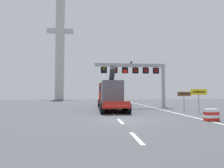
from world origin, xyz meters
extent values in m
plane|color=#424449|center=(0.00, 0.00, 0.00)|extent=(112.00, 112.00, 0.00)
cube|color=silver|center=(-0.42, -6.00, 0.01)|extent=(0.20, 2.60, 0.01)
cube|color=silver|center=(-0.42, -0.53, 0.01)|extent=(0.20, 2.60, 0.01)
cube|color=silver|center=(-0.42, 4.94, 0.01)|extent=(0.20, 2.60, 0.01)
cube|color=silver|center=(-0.42, 10.42, 0.01)|extent=(0.20, 2.60, 0.01)
cube|color=silver|center=(-0.42, 15.89, 0.01)|extent=(0.20, 2.60, 0.01)
cube|color=silver|center=(-0.42, 21.36, 0.01)|extent=(0.20, 2.60, 0.01)
cube|color=silver|center=(-0.42, 26.83, 0.01)|extent=(0.20, 2.60, 0.01)
cube|color=silver|center=(-0.42, 32.30, 0.01)|extent=(0.20, 2.60, 0.01)
cube|color=silver|center=(-0.42, 37.77, 0.01)|extent=(0.20, 2.60, 0.01)
cube|color=silver|center=(-0.42, 43.25, 0.01)|extent=(0.20, 2.60, 0.01)
cube|color=silver|center=(-0.42, 48.72, 0.01)|extent=(0.20, 2.60, 0.01)
cube|color=silver|center=(-0.42, 54.19, 0.01)|extent=(0.20, 2.60, 0.01)
cube|color=silver|center=(6.20, 12.00, 0.01)|extent=(0.20, 63.00, 0.01)
cube|color=#9EA0A5|center=(7.84, 13.32, 3.23)|extent=(0.40, 0.40, 6.46)
cube|color=slate|center=(7.84, 13.32, 0.04)|extent=(0.90, 0.90, 0.08)
cube|color=#9EA0A5|center=(2.89, 13.32, 6.21)|extent=(10.30, 0.44, 0.44)
cube|color=#4C4C51|center=(3.05, 13.32, 6.61)|extent=(0.28, 0.40, 0.28)
cube|color=black|center=(6.74, 13.32, 5.44)|extent=(0.89, 0.24, 0.89)
cube|color=#9EA0A5|center=(6.74, 13.32, 5.94)|extent=(0.08, 0.08, 0.16)
cube|color=red|center=(6.74, 13.19, 5.44)|extent=(0.55, 0.02, 0.55)
cube|color=red|center=(6.74, 13.19, 5.44)|extent=(0.55, 0.02, 0.55)
cube|color=black|center=(5.20, 13.32, 5.44)|extent=(0.89, 0.24, 0.89)
cube|color=#9EA0A5|center=(5.20, 13.32, 5.94)|extent=(0.08, 0.08, 0.16)
cube|color=red|center=(5.20, 13.19, 5.44)|extent=(0.55, 0.02, 0.55)
cube|color=red|center=(5.20, 13.19, 5.44)|extent=(0.55, 0.02, 0.55)
cube|color=black|center=(3.66, 13.32, 5.44)|extent=(0.89, 0.24, 0.89)
cube|color=#9EA0A5|center=(3.66, 13.32, 5.94)|extent=(0.08, 0.08, 0.16)
cube|color=red|center=(3.66, 13.19, 5.44)|extent=(0.55, 0.02, 0.55)
cube|color=red|center=(3.66, 13.19, 5.44)|extent=(0.55, 0.02, 0.55)
cube|color=black|center=(2.12, 13.32, 5.44)|extent=(0.89, 0.24, 0.89)
cube|color=#9EA0A5|center=(2.12, 13.32, 5.94)|extent=(0.08, 0.08, 0.16)
cone|color=red|center=(2.12, 13.19, 5.28)|extent=(0.57, 0.02, 0.57)
cube|color=black|center=(0.58, 13.32, 5.44)|extent=(0.89, 0.24, 0.89)
cube|color=#9EA0A5|center=(0.58, 13.32, 5.94)|extent=(0.08, 0.08, 0.16)
cube|color=red|center=(0.58, 13.19, 5.44)|extent=(0.55, 0.02, 0.55)
cube|color=red|center=(0.58, 13.19, 5.44)|extent=(0.55, 0.02, 0.55)
cube|color=black|center=(-0.97, 13.32, 5.44)|extent=(0.89, 0.24, 0.89)
cube|color=#9EA0A5|center=(-0.97, 13.32, 5.94)|extent=(0.08, 0.08, 0.16)
cone|color=orange|center=(-0.97, 13.19, 5.53)|extent=(0.32, 0.32, 0.31)
cube|color=red|center=(-0.24, 9.13, 0.73)|extent=(2.87, 10.42, 0.24)
cube|color=red|center=(-0.20, 3.85, 1.10)|extent=(2.66, 0.10, 0.44)
cylinder|color=black|center=(-1.56, 4.62, 0.55)|extent=(0.33, 1.10, 1.10)
cylinder|color=black|center=(1.14, 4.64, 0.55)|extent=(0.33, 1.10, 1.10)
cylinder|color=black|center=(-1.56, 5.67, 0.55)|extent=(0.33, 1.10, 1.10)
cylinder|color=black|center=(1.14, 5.69, 0.55)|extent=(0.33, 1.10, 1.10)
cylinder|color=black|center=(-1.57, 6.72, 0.55)|extent=(0.33, 1.10, 1.10)
cylinder|color=black|center=(1.13, 6.74, 0.55)|extent=(0.33, 1.10, 1.10)
cylinder|color=black|center=(-1.58, 7.77, 0.55)|extent=(0.33, 1.10, 1.10)
cylinder|color=black|center=(1.12, 7.79, 0.55)|extent=(0.33, 1.10, 1.10)
cylinder|color=black|center=(-1.58, 8.82, 0.55)|extent=(0.33, 1.10, 1.10)
cylinder|color=black|center=(1.12, 8.84, 0.55)|extent=(0.33, 1.10, 1.10)
cube|color=red|center=(-0.28, 16.23, 2.10)|extent=(2.60, 3.22, 3.10)
cube|color=black|center=(-0.28, 16.23, 2.80)|extent=(2.63, 3.24, 0.60)
cylinder|color=black|center=(-1.58, 17.10, 0.55)|extent=(0.35, 1.10, 1.10)
cylinder|color=black|center=(1.00, 17.12, 0.55)|extent=(0.35, 1.10, 1.10)
cylinder|color=black|center=(-1.56, 15.10, 0.55)|extent=(0.35, 1.10, 1.10)
cylinder|color=black|center=(1.01, 15.12, 0.55)|extent=(0.35, 1.10, 1.10)
cube|color=#565B66|center=(-0.24, 9.53, 2.20)|extent=(2.42, 5.74, 2.70)
cube|color=#2D2D33|center=(-0.23, 8.68, 4.15)|extent=(0.58, 2.95, 2.29)
cube|color=red|center=(-1.18, 3.81, 0.80)|extent=(0.20, 0.06, 0.12)
cube|color=red|center=(0.78, 3.82, 0.80)|extent=(0.20, 0.06, 0.12)
cylinder|color=#9EA0A5|center=(8.78, 5.16, 1.26)|extent=(0.10, 0.10, 2.52)
cube|color=yellow|center=(8.78, 5.10, 2.23)|extent=(1.78, 0.06, 0.58)
cube|color=black|center=(8.78, 5.07, 2.23)|extent=(1.28, 0.01, 0.12)
cylinder|color=#9EA0A5|center=(8.55, 8.14, 1.13)|extent=(0.10, 0.10, 2.27)
cube|color=brown|center=(8.55, 8.08, 2.01)|extent=(1.66, 0.06, 0.51)
cube|color=black|center=(8.55, 8.04, 2.01)|extent=(1.20, 0.01, 0.12)
cube|color=red|center=(6.41, -0.89, 0.11)|extent=(1.02, 0.55, 0.23)
cube|color=white|center=(6.41, -0.89, 0.34)|extent=(1.02, 0.55, 0.22)
cube|color=red|center=(6.41, -0.89, 0.56)|extent=(1.02, 0.55, 0.23)
cube|color=white|center=(6.41, -0.89, 0.79)|extent=(1.02, 0.55, 0.23)
cube|color=#B7B7B2|center=(-14.21, 54.54, 19.29)|extent=(2.80, 2.00, 38.57)
cube|color=#B7B7B2|center=(-14.21, 54.54, 23.91)|extent=(9.00, 1.60, 1.40)
camera|label=1|loc=(-2.38, -15.10, 2.05)|focal=31.78mm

